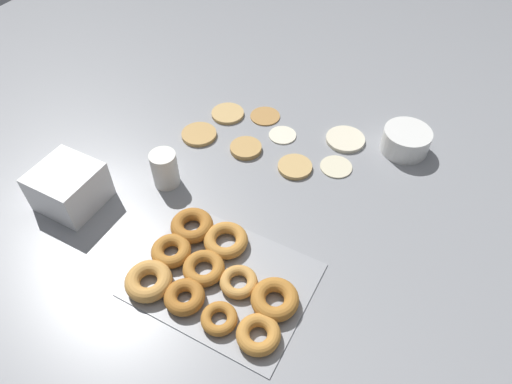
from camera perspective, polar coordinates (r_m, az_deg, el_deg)
The scene contains 13 objects.
ground_plane at distance 1.34m, azimuth 0.84°, elevation 3.13°, with size 3.00×3.00×0.00m, color gray.
pancake_0 at distance 1.45m, azimuth 11.10°, elevation 6.49°, with size 0.12×0.12×0.01m, color beige.
pancake_1 at distance 1.34m, azimuth 4.89°, elevation 3.16°, with size 0.10×0.10×0.01m, color tan.
pancake_2 at distance 1.36m, azimuth 9.99°, elevation 3.19°, with size 0.09×0.09×0.01m, color beige.
pancake_3 at distance 1.45m, azimuth -7.13°, elevation 7.16°, with size 0.11×0.11×0.01m, color tan.
pancake_4 at distance 1.52m, azimuth -3.56°, elevation 9.76°, with size 0.11×0.11×0.01m, color tan.
pancake_5 at distance 1.44m, azimuth 3.34°, elevation 7.18°, with size 0.09×0.09×0.01m, color silver.
pancake_6 at distance 1.51m, azimuth 1.15°, elevation 9.53°, with size 0.10×0.10×0.01m, color #B27F42.
pancake_7 at distance 1.39m, azimuth -1.28°, elevation 5.50°, with size 0.10×0.10×0.02m, color tan.
donut_tray at distance 1.09m, azimuth -5.58°, elevation -10.24°, with size 0.41×0.31×0.04m.
batter_bowl at distance 1.44m, azimuth 18.21°, elevation 6.12°, with size 0.14×0.14×0.07m.
container_stack at distance 1.30m, azimuth -22.35°, elevation 0.60°, with size 0.16×0.16×0.11m.
paper_cup at distance 1.28m, azimuth -11.33°, elevation 2.84°, with size 0.07×0.07×0.11m.
Camera 1 is at (0.43, -0.85, 0.94)m, focal length 32.00 mm.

